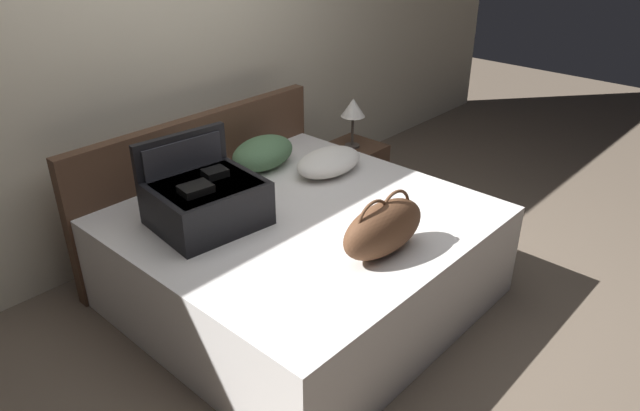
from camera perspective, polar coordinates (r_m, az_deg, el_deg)
ground_plane at (r=3.34m, az=3.48°, el=-11.70°), size 12.00×12.00×0.00m
back_wall at (r=3.91m, az=-15.63°, el=14.68°), size 8.00×0.10×2.60m
bed at (r=3.39m, az=-1.64°, el=-5.08°), size 1.81×1.75×0.57m
headboard at (r=3.91m, az=-11.37°, el=2.10°), size 1.85×0.08×0.92m
hard_case_large at (r=3.14m, az=-11.07°, el=0.67°), size 0.59×0.54×0.45m
duffel_bag at (r=2.84m, az=6.18°, el=-2.21°), size 0.52×0.25×0.32m
pillow_near_headboard at (r=3.71m, az=0.85°, el=4.26°), size 0.50×0.32×0.15m
pillow_center_head at (r=3.79m, az=-5.57°, el=5.11°), size 0.50×0.37×0.20m
nightstand at (r=4.56m, az=3.06°, el=3.14°), size 0.44×0.40×0.45m
table_lamp at (r=4.37m, az=3.23°, el=9.29°), size 0.18×0.18×0.37m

